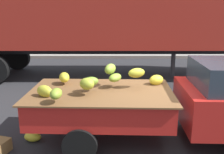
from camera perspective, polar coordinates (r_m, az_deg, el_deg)
name	(u,v)px	position (r m, az deg, el deg)	size (l,w,h in m)	color
ground	(162,135)	(5.84, 11.07, -12.75)	(220.00, 220.00, 0.00)	#28282B
curb_strip	(130,56)	(14.91, 4.04, 4.75)	(80.00, 0.80, 0.16)	gray
pickup_truck	(200,101)	(5.48, 19.11, -5.14)	(5.18, 1.96, 1.70)	#B21E19
semi_trailer	(90,14)	(10.37, -5.04, 14.01)	(12.01, 2.71, 3.95)	maroon
fallen_banana_bunch_near_tailgate	(31,137)	(5.74, -17.65, -12.69)	(0.36, 0.25, 0.19)	gold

